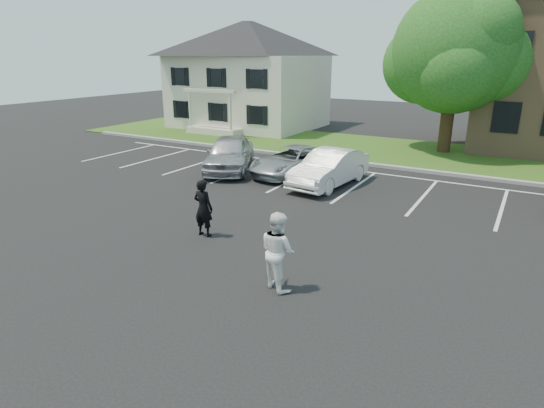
% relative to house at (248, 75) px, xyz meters
% --- Properties ---
extents(ground_plane, '(90.00, 90.00, 0.00)m').
position_rel_house_xyz_m(ground_plane, '(13.00, -19.97, -3.83)').
color(ground_plane, black).
rests_on(ground_plane, ground).
extents(curb, '(40.00, 0.30, 0.15)m').
position_rel_house_xyz_m(curb, '(13.00, -7.97, -3.75)').
color(curb, gray).
rests_on(curb, ground).
extents(grass_strip, '(44.00, 8.00, 0.08)m').
position_rel_house_xyz_m(grass_strip, '(13.00, -3.97, -3.79)').
color(grass_strip, '#1E4315').
rests_on(grass_strip, ground).
extents(stall_lines, '(34.00, 5.36, 0.01)m').
position_rel_house_xyz_m(stall_lines, '(14.40, -11.02, -3.82)').
color(stall_lines, silver).
rests_on(stall_lines, ground).
extents(house, '(10.30, 9.22, 7.60)m').
position_rel_house_xyz_m(house, '(0.00, 0.00, 0.00)').
color(house, beige).
rests_on(house, ground).
extents(tree, '(7.80, 7.20, 8.80)m').
position_rel_house_xyz_m(tree, '(14.97, -2.67, 1.52)').
color(tree, black).
rests_on(tree, ground).
extents(man_black_suit, '(0.66, 0.44, 1.78)m').
position_rel_house_xyz_m(man_black_suit, '(10.85, -19.41, -2.94)').
color(man_black_suit, black).
rests_on(man_black_suit, ground).
extents(man_white_shirt, '(1.14, 1.05, 1.90)m').
position_rel_house_xyz_m(man_white_shirt, '(14.40, -21.13, -2.88)').
color(man_white_shirt, white).
rests_on(man_white_shirt, ground).
extents(car_silver_west, '(3.84, 5.22, 1.65)m').
position_rel_house_xyz_m(car_silver_west, '(6.77, -12.23, -3.00)').
color(car_silver_west, '#B9B8BE').
rests_on(car_silver_west, ground).
extents(car_silver_minivan, '(2.83, 4.92, 1.29)m').
position_rel_house_xyz_m(car_silver_minivan, '(9.71, -11.42, -3.18)').
color(car_silver_minivan, '#A0A3A7').
rests_on(car_silver_minivan, ground).
extents(car_white_sedan, '(2.04, 4.68, 1.50)m').
position_rel_house_xyz_m(car_white_sedan, '(11.91, -12.26, -3.08)').
color(car_white_sedan, white).
rests_on(car_white_sedan, ground).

